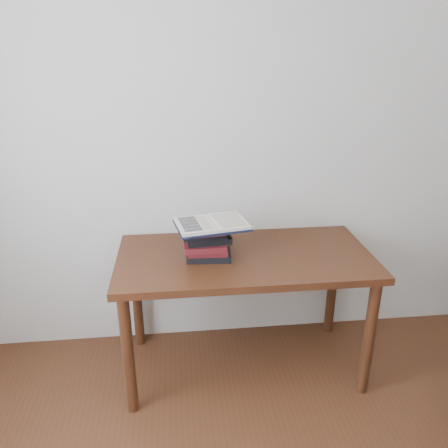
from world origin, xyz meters
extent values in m
cube|color=beige|center=(0.00, 1.75, 1.30)|extent=(3.50, 0.04, 2.60)
cube|color=#452311|center=(0.01, 1.38, 0.72)|extent=(1.38, 0.69, 0.04)
cylinder|color=#452311|center=(-0.62, 1.09, 0.35)|extent=(0.06, 0.06, 0.70)
cylinder|color=#452311|center=(0.64, 1.09, 0.35)|extent=(0.06, 0.06, 0.70)
cylinder|color=#452311|center=(-0.62, 1.67, 0.35)|extent=(0.06, 0.06, 0.70)
cylinder|color=#452311|center=(0.64, 1.67, 0.35)|extent=(0.06, 0.06, 0.70)
cube|color=black|center=(-0.19, 1.36, 0.76)|extent=(0.24, 0.16, 0.04)
cube|color=maroon|center=(-0.20, 1.35, 0.79)|extent=(0.22, 0.14, 0.03)
cube|color=maroon|center=(-0.21, 1.35, 0.82)|extent=(0.23, 0.17, 0.03)
cube|color=black|center=(-0.19, 1.36, 0.86)|extent=(0.24, 0.16, 0.03)
cube|color=black|center=(-0.20, 1.35, 0.89)|extent=(0.23, 0.16, 0.02)
cube|color=maroon|center=(-0.21, 1.36, 0.91)|extent=(0.22, 0.19, 0.03)
cube|color=black|center=(-0.17, 1.35, 0.93)|extent=(0.40, 0.31, 0.01)
cube|color=beige|center=(-0.26, 1.33, 0.95)|extent=(0.21, 0.27, 0.02)
cube|color=beige|center=(-0.08, 1.36, 0.95)|extent=(0.21, 0.27, 0.02)
cylinder|color=beige|center=(-0.17, 1.35, 0.95)|extent=(0.06, 0.24, 0.01)
cube|color=black|center=(-0.30, 1.41, 0.96)|extent=(0.09, 0.05, 0.00)
cube|color=black|center=(-0.29, 1.37, 0.96)|extent=(0.09, 0.05, 0.00)
cube|color=black|center=(-0.29, 1.33, 0.96)|extent=(0.09, 0.05, 0.00)
cube|color=black|center=(-0.28, 1.29, 0.96)|extent=(0.09, 0.05, 0.00)
cube|color=black|center=(-0.27, 1.25, 0.96)|extent=(0.09, 0.05, 0.00)
cube|color=beige|center=(-0.21, 1.34, 0.96)|extent=(0.08, 0.20, 0.00)
cube|color=beige|center=(-0.08, 1.37, 0.96)|extent=(0.17, 0.22, 0.00)
camera|label=1|loc=(-0.34, -0.74, 1.79)|focal=35.00mm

